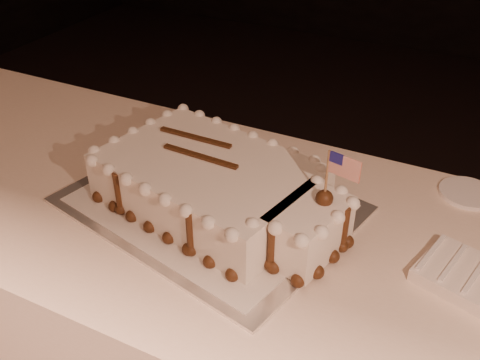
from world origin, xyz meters
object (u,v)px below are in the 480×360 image
at_px(sheet_cake, 219,187).
at_px(side_plate, 467,193).
at_px(cake_board, 209,204).
at_px(napkin_stack, 474,280).
at_px(banquet_table, 245,332).

relative_size(sheet_cake, side_plate, 4.67).
bearing_deg(side_plate, cake_board, -149.50).
bearing_deg(cake_board, napkin_stack, 12.87).
xyz_separation_m(banquet_table, napkin_stack, (0.48, 0.01, 0.39)).
distance_m(banquet_table, side_plate, 0.66).
height_order(banquet_table, sheet_cake, sheet_cake).
bearing_deg(napkin_stack, banquet_table, -178.56).
height_order(sheet_cake, side_plate, sheet_cake).
relative_size(cake_board, napkin_stack, 2.68).
distance_m(napkin_stack, side_plate, 0.32).
bearing_deg(banquet_table, sheet_cake, 177.05).
xyz_separation_m(banquet_table, side_plate, (0.43, 0.32, 0.38)).
height_order(cake_board, sheet_cake, sheet_cake).
height_order(banquet_table, napkin_stack, napkin_stack).
relative_size(banquet_table, napkin_stack, 10.29).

